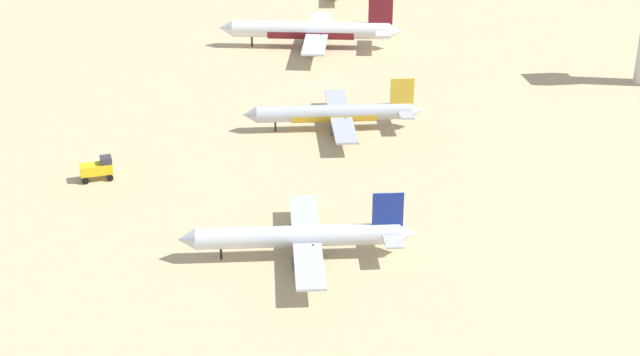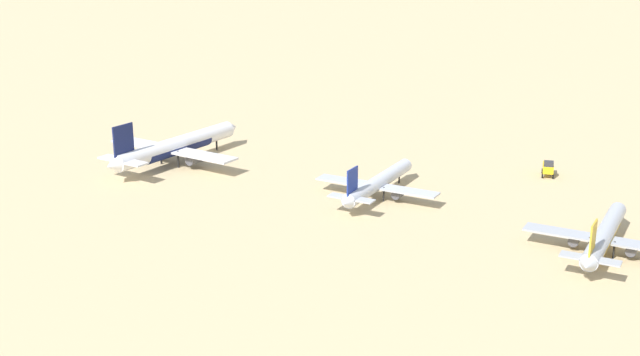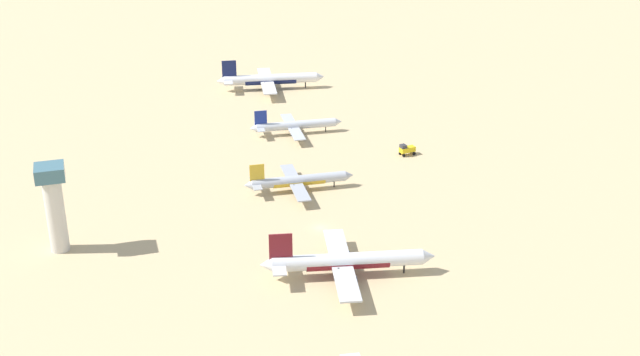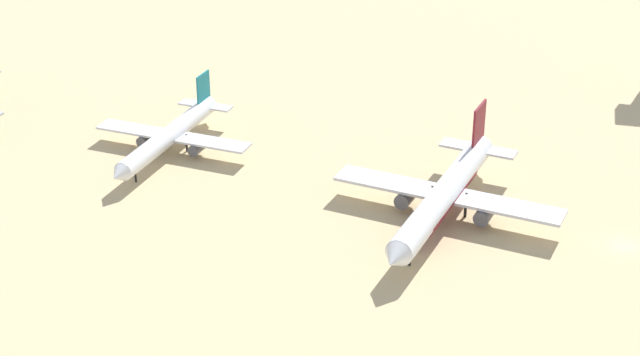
# 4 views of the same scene
# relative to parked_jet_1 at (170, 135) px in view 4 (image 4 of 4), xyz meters

# --- Properties ---
(ground_plane) EXTENTS (1800.00, 1800.00, 0.00)m
(ground_plane) POSITION_rel_parked_jet_1_xyz_m (12.94, 73.84, -3.33)
(ground_plane) COLOR tan
(parked_jet_1) EXTENTS (34.30, 27.98, 9.89)m
(parked_jet_1) POSITION_rel_parked_jet_1_xyz_m (0.00, 0.00, 0.00)
(parked_jet_1) COLOR silver
(parked_jet_1) RESTS_ON ground
(parked_jet_2) EXTENTS (42.83, 35.08, 12.41)m
(parked_jet_2) POSITION_rel_parked_jet_1_xyz_m (11.54, 47.78, 0.80)
(parked_jet_2) COLOR silver
(parked_jet_2) RESTS_ON ground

